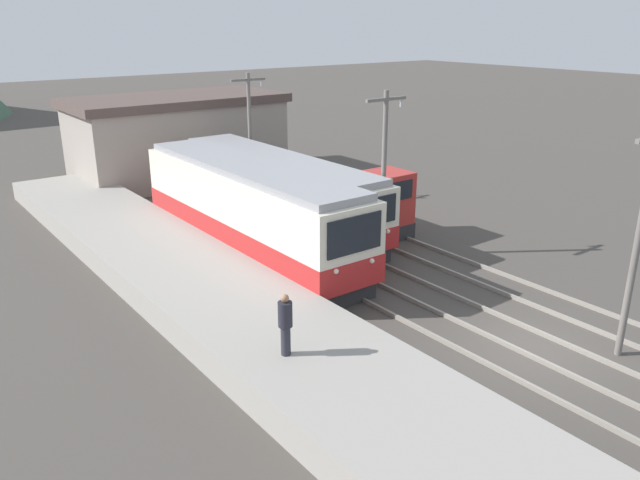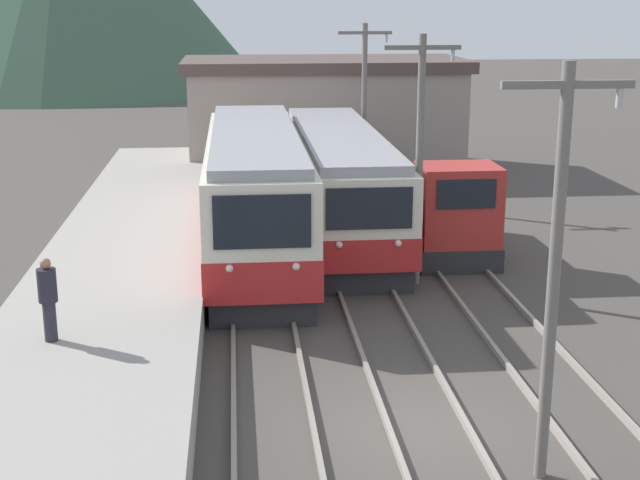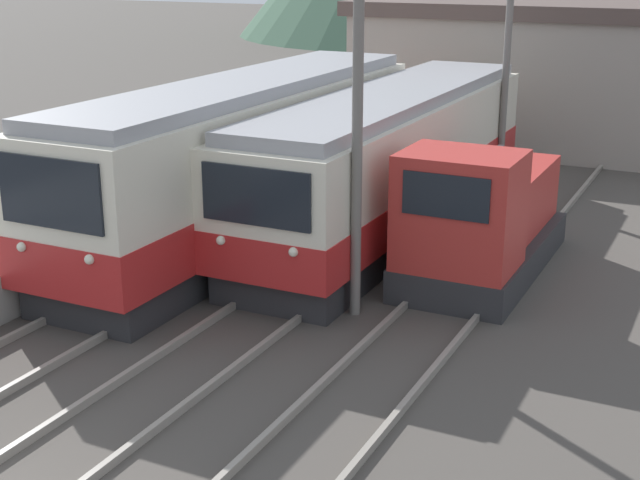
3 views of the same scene
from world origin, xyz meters
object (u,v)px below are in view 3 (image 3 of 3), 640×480
Objects in this scene: commuter_train_left at (248,166)px; shunting_locomotive at (481,221)px; catenary_mast_far at (507,63)px; commuter_train_center at (391,165)px; catenary_mast_mid at (358,124)px.

commuter_train_left is 5.83m from shunting_locomotive.
shunting_locomotive is at bearing -1.23° from commuter_train_left.
commuter_train_left is 8.40m from catenary_mast_far.
shunting_locomotive is 0.85× the size of catenary_mast_far.
commuter_train_left reaches higher than commuter_train_center.
catenary_mast_mid is (4.31, -3.33, 1.91)m from commuter_train_left.
shunting_locomotive is at bearing -78.09° from catenary_mast_far.
commuter_train_center reaches higher than shunting_locomotive.
catenary_mast_far is at bearing 101.91° from shunting_locomotive.
catenary_mast_far reaches higher than commuter_train_left.
catenary_mast_far is (4.31, 6.95, 1.91)m from commuter_train_left.
commuter_train_left is at bearing 142.26° from catenary_mast_mid.
catenary_mast_far reaches higher than commuter_train_center.
catenary_mast_far reaches higher than shunting_locomotive.
catenary_mast_mid is at bearing -114.92° from shunting_locomotive.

